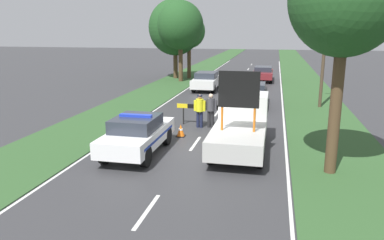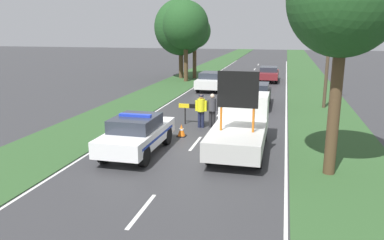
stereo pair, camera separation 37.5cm
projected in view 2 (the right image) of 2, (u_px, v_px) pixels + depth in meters
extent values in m
plane|color=#333335|center=(191.00, 149.00, 15.42)|extent=(160.00, 160.00, 0.00)
cube|color=silver|center=(142.00, 211.00, 10.21)|extent=(0.12, 2.07, 0.01)
cube|color=silver|center=(195.00, 143.00, 16.23)|extent=(0.12, 2.07, 0.01)
cube|color=silver|center=(220.00, 113.00, 22.24)|extent=(0.12, 2.07, 0.01)
cube|color=silver|center=(234.00, 95.00, 28.25)|extent=(0.12, 2.07, 0.01)
cube|color=silver|center=(243.00, 83.00, 34.26)|extent=(0.12, 2.07, 0.01)
cube|color=silver|center=(250.00, 75.00, 40.28)|extent=(0.12, 2.07, 0.01)
cube|color=silver|center=(255.00, 69.00, 46.29)|extent=(0.12, 2.07, 0.01)
cube|color=silver|center=(258.00, 65.00, 52.30)|extent=(0.12, 2.07, 0.01)
cube|color=silver|center=(184.00, 94.00, 28.64)|extent=(0.10, 64.73, 0.01)
cube|color=silver|center=(286.00, 98.00, 26.86)|extent=(0.10, 64.73, 0.01)
cube|color=#2D5128|center=(182.00, 81.00, 35.65)|extent=(3.88, 120.00, 0.03)
cube|color=#2D5128|center=(310.00, 85.00, 32.92)|extent=(3.88, 120.00, 0.03)
cube|color=white|center=(137.00, 136.00, 14.85)|extent=(1.82, 4.40, 0.61)
cube|color=#282D38|center=(135.00, 123.00, 14.60)|extent=(1.61, 2.03, 0.51)
cylinder|color=black|center=(132.00, 133.00, 16.40)|extent=(0.24, 0.80, 0.80)
cylinder|color=black|center=(167.00, 135.00, 16.03)|extent=(0.24, 0.80, 0.80)
cylinder|color=black|center=(104.00, 152.00, 13.82)|extent=(0.24, 0.80, 0.80)
cylinder|color=black|center=(144.00, 156.00, 13.45)|extent=(0.24, 0.80, 0.80)
cube|color=#1E38C6|center=(135.00, 115.00, 14.52)|extent=(1.28, 0.24, 0.10)
cube|color=#193399|center=(137.00, 135.00, 14.85)|extent=(1.83, 3.61, 0.10)
cube|color=black|center=(156.00, 124.00, 16.98)|extent=(1.00, 0.08, 0.37)
cube|color=white|center=(244.00, 113.00, 16.49)|extent=(2.03, 1.77, 1.68)
cube|color=#232833|center=(247.00, 102.00, 17.23)|extent=(1.73, 0.04, 0.74)
cube|color=#B2B2AD|center=(236.00, 140.00, 14.09)|extent=(2.03, 3.55, 0.70)
cylinder|color=#D16619|center=(221.00, 119.00, 14.04)|extent=(0.09, 0.09, 0.90)
cylinder|color=#D16619|center=(253.00, 120.00, 13.76)|extent=(0.09, 0.09, 0.90)
cube|color=black|center=(238.00, 90.00, 13.64)|extent=(1.51, 0.12, 1.34)
cylinder|color=black|center=(224.00, 130.00, 16.90)|extent=(0.24, 0.81, 0.81)
cylinder|color=black|center=(264.00, 132.00, 16.48)|extent=(0.24, 0.81, 0.81)
cylinder|color=black|center=(209.00, 153.00, 13.71)|extent=(0.24, 0.81, 0.81)
cylinder|color=black|center=(259.00, 157.00, 13.30)|extent=(0.24, 0.81, 0.81)
cylinder|color=black|center=(185.00, 116.00, 19.47)|extent=(0.07, 0.07, 0.86)
cylinder|color=black|center=(236.00, 119.00, 18.85)|extent=(0.07, 0.07, 0.86)
cube|color=yellow|center=(184.00, 106.00, 19.36)|extent=(0.56, 0.08, 0.21)
cube|color=black|center=(195.00, 106.00, 19.23)|extent=(0.56, 0.08, 0.21)
cube|color=yellow|center=(205.00, 107.00, 19.10)|extent=(0.56, 0.08, 0.21)
cube|color=black|center=(216.00, 107.00, 18.97)|extent=(0.56, 0.08, 0.21)
cube|color=yellow|center=(227.00, 108.00, 18.84)|extent=(0.56, 0.08, 0.21)
cube|color=black|center=(238.00, 108.00, 18.71)|extent=(0.56, 0.08, 0.21)
cylinder|color=#191E38|center=(199.00, 119.00, 18.81)|extent=(0.16, 0.16, 0.83)
cylinder|color=#191E38|center=(203.00, 119.00, 18.77)|extent=(0.16, 0.16, 0.83)
cylinder|color=yellow|center=(201.00, 105.00, 18.61)|extent=(0.38, 0.38, 0.63)
cylinder|color=yellow|center=(196.00, 106.00, 18.68)|extent=(0.13, 0.13, 0.53)
cylinder|color=yellow|center=(206.00, 106.00, 18.57)|extent=(0.13, 0.13, 0.53)
sphere|color=#A57A5B|center=(201.00, 97.00, 18.51)|extent=(0.22, 0.22, 0.22)
cylinder|color=#141933|center=(201.00, 96.00, 18.50)|extent=(0.25, 0.25, 0.05)
cylinder|color=#232326|center=(210.00, 119.00, 18.81)|extent=(0.16, 0.16, 0.86)
cylinder|color=#232326|center=(214.00, 119.00, 18.76)|extent=(0.16, 0.16, 0.86)
cylinder|color=#3D3D42|center=(212.00, 105.00, 18.61)|extent=(0.39, 0.39, 0.64)
cylinder|color=#3D3D42|center=(207.00, 105.00, 18.67)|extent=(0.13, 0.13, 0.55)
cylinder|color=#3D3D42|center=(217.00, 105.00, 18.56)|extent=(0.13, 0.13, 0.55)
sphere|color=beige|center=(212.00, 96.00, 18.51)|extent=(0.22, 0.22, 0.22)
cube|color=black|center=(181.00, 136.00, 17.33)|extent=(0.41, 0.41, 0.03)
cone|color=orange|center=(181.00, 130.00, 17.26)|extent=(0.35, 0.35, 0.54)
cylinder|color=white|center=(181.00, 129.00, 17.25)|extent=(0.20, 0.20, 0.08)
cube|color=black|center=(158.00, 125.00, 19.33)|extent=(0.53, 0.53, 0.03)
cone|color=orange|center=(158.00, 118.00, 19.25)|extent=(0.45, 0.45, 0.70)
cylinder|color=white|center=(158.00, 117.00, 19.24)|extent=(0.25, 0.25, 0.10)
cube|color=black|center=(255.00, 96.00, 23.96)|extent=(1.82, 4.28, 0.59)
cube|color=#282D38|center=(256.00, 87.00, 23.71)|extent=(1.60, 1.97, 0.52)
cylinder|color=black|center=(245.00, 96.00, 25.47)|extent=(0.24, 0.76, 0.76)
cylinder|color=black|center=(269.00, 97.00, 25.10)|extent=(0.24, 0.76, 0.76)
cylinder|color=black|center=(240.00, 104.00, 22.97)|extent=(0.24, 0.76, 0.76)
cylinder|color=black|center=(267.00, 105.00, 22.60)|extent=(0.24, 0.76, 0.76)
cube|color=silver|center=(211.00, 82.00, 30.39)|extent=(1.83, 4.52, 0.66)
cube|color=#282D38|center=(211.00, 75.00, 30.13)|extent=(1.61, 2.08, 0.47)
cylinder|color=black|center=(205.00, 83.00, 31.97)|extent=(0.24, 0.67, 0.67)
cylinder|color=black|center=(224.00, 84.00, 31.61)|extent=(0.24, 0.67, 0.67)
cylinder|color=black|center=(198.00, 88.00, 29.33)|extent=(0.24, 0.67, 0.67)
cylinder|color=black|center=(218.00, 89.00, 28.96)|extent=(0.24, 0.67, 0.67)
cube|color=maroon|center=(269.00, 74.00, 35.49)|extent=(1.79, 4.68, 0.57)
cube|color=#282D38|center=(269.00, 69.00, 35.24)|extent=(1.57, 2.15, 0.44)
cylinder|color=black|center=(261.00, 75.00, 37.11)|extent=(0.24, 0.76, 0.76)
cylinder|color=black|center=(277.00, 76.00, 36.75)|extent=(0.24, 0.76, 0.76)
cylinder|color=black|center=(259.00, 79.00, 34.37)|extent=(0.24, 0.76, 0.76)
cylinder|color=black|center=(276.00, 79.00, 34.01)|extent=(0.24, 0.76, 0.76)
cylinder|color=#4C3823|center=(181.00, 63.00, 37.44)|extent=(0.44, 0.44, 3.07)
ellipsoid|color=#1E471E|center=(181.00, 27.00, 36.62)|extent=(5.19, 5.19, 5.45)
cylinder|color=#4C3823|center=(186.00, 62.00, 35.10)|extent=(0.41, 0.41, 3.61)
ellipsoid|color=#1E471E|center=(186.00, 25.00, 34.29)|extent=(4.22, 4.22, 4.44)
cylinder|color=#4C3823|center=(334.00, 110.00, 12.29)|extent=(0.39, 0.39, 4.47)
cylinder|color=#4C3823|center=(195.00, 61.00, 37.27)|extent=(0.37, 0.37, 3.46)
ellipsoid|color=#235623|center=(195.00, 31.00, 36.59)|extent=(3.15, 3.15, 3.31)
cylinder|color=#473828|center=(330.00, 37.00, 22.51)|extent=(0.20, 0.20, 8.73)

